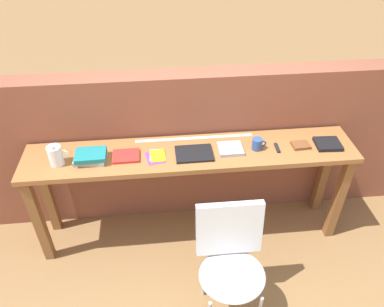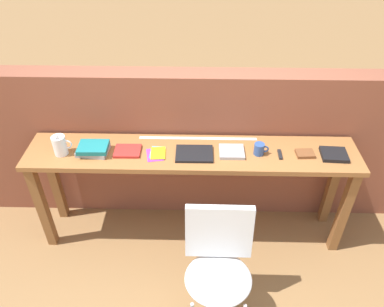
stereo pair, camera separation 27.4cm
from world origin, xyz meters
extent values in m
plane|color=olive|center=(0.00, 0.00, 0.00)|extent=(40.00, 40.00, 0.00)
cube|color=brown|center=(0.00, 0.64, 0.68)|extent=(6.00, 0.20, 1.36)
cube|color=#996033|center=(0.00, 0.30, 0.86)|extent=(2.50, 0.44, 0.04)
cube|color=brown|center=(-1.19, 0.14, 0.42)|extent=(0.07, 0.07, 0.84)
cube|color=brown|center=(1.19, 0.14, 0.42)|extent=(0.07, 0.07, 0.84)
cube|color=brown|center=(-1.19, 0.46, 0.42)|extent=(0.07, 0.07, 0.84)
cube|color=brown|center=(1.19, 0.46, 0.42)|extent=(0.07, 0.07, 0.84)
ellipsoid|color=silver|center=(0.19, -0.50, 0.45)|extent=(0.44, 0.42, 0.08)
cube|color=silver|center=(0.19, -0.31, 0.69)|extent=(0.44, 0.11, 0.40)
cylinder|color=#B2B2B7|center=(0.02, -0.34, 0.21)|extent=(0.02, 0.02, 0.41)
cylinder|color=#B2B2B7|center=(0.35, -0.34, 0.21)|extent=(0.02, 0.02, 0.41)
cylinder|color=white|center=(-0.97, 0.25, 0.96)|extent=(0.10, 0.10, 0.15)
cone|color=white|center=(-0.97, 0.22, 1.04)|extent=(0.04, 0.03, 0.04)
torus|color=white|center=(-0.91, 0.25, 0.96)|extent=(0.07, 0.01, 0.07)
cube|color=#9E9EA3|center=(-0.74, 0.27, 0.90)|extent=(0.24, 0.18, 0.04)
cube|color=#19757A|center=(-0.73, 0.27, 0.93)|extent=(0.22, 0.17, 0.03)
cube|color=red|center=(-0.48, 0.28, 0.89)|extent=(0.20, 0.16, 0.02)
cube|color=purple|center=(-0.27, 0.25, 0.88)|extent=(0.15, 0.18, 0.00)
cube|color=#3399D8|center=(-0.26, 0.28, 0.88)|extent=(0.12, 0.15, 0.00)
cube|color=yellow|center=(-0.25, 0.27, 0.89)|extent=(0.12, 0.16, 0.00)
cube|color=black|center=(0.02, 0.26, 0.89)|extent=(0.28, 0.20, 0.02)
cube|color=#9E9EA3|center=(0.29, 0.29, 0.89)|extent=(0.18, 0.17, 0.03)
cylinder|color=#2D4C8C|center=(0.49, 0.28, 0.93)|extent=(0.08, 0.08, 0.09)
torus|color=#2D4C8C|center=(0.54, 0.28, 0.93)|extent=(0.06, 0.01, 0.06)
cube|color=black|center=(0.65, 0.27, 0.89)|extent=(0.03, 0.11, 0.02)
cube|color=brown|center=(0.83, 0.28, 0.89)|extent=(0.14, 0.11, 0.02)
cube|color=black|center=(1.04, 0.27, 0.89)|extent=(0.20, 0.18, 0.03)
cube|color=silver|center=(0.04, 0.47, 0.88)|extent=(0.92, 0.03, 0.00)
camera|label=1|loc=(-0.22, -1.91, 2.58)|focal=35.00mm
camera|label=2|loc=(0.05, -1.92, 2.58)|focal=35.00mm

